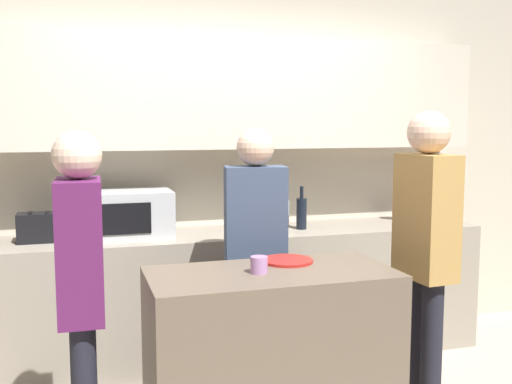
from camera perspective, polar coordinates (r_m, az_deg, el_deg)
back_wall at (r=4.26m, az=-3.80°, el=5.38°), size 6.40×0.40×2.70m
back_counter at (r=4.16m, az=-2.82°, el=-9.87°), size 3.60×0.62×0.89m
kitchen_island at (r=3.00m, az=1.45°, el=-16.17°), size 1.17×0.57×0.93m
microwave at (r=3.94m, az=-11.84°, el=-2.06°), size 0.52×0.39×0.30m
toaster at (r=3.95m, az=-19.94°, el=-3.18°), size 0.26×0.16×0.18m
potted_plant at (r=4.60m, az=14.56°, el=-0.31°), size 0.14×0.14×0.39m
bottle_0 at (r=4.04m, az=1.81°, el=-2.46°), size 0.08×0.08×0.25m
bottle_1 at (r=4.25m, az=2.69°, el=-1.99°), size 0.07×0.07×0.26m
bottle_2 at (r=4.16m, az=4.36°, el=-1.98°), size 0.07×0.07×0.30m
plate_on_island at (r=3.04m, az=2.99°, el=-6.55°), size 0.26×0.26×0.01m
cup_0 at (r=2.81m, az=0.29°, el=-6.95°), size 0.08×0.08×0.08m
person_left at (r=3.25m, az=15.83°, el=-4.61°), size 0.22×0.35×1.69m
person_center at (r=3.38m, az=-0.05°, el=-5.04°), size 0.37×0.24×1.60m
person_right at (r=2.74m, az=-16.32°, el=-8.09°), size 0.21×0.35×1.60m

